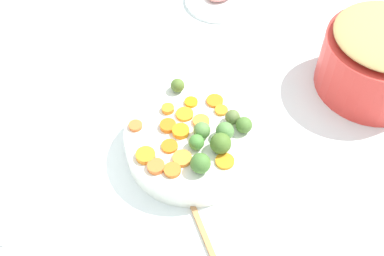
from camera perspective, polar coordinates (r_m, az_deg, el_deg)
tabletop at (r=1.08m, az=-2.88°, el=-3.16°), size 2.40×2.40×0.02m
serving_bowl_carrots at (r=1.04m, az=-0.00°, el=-1.59°), size 0.29×0.29×0.07m
metal_pot at (r=1.24m, az=21.19°, el=7.11°), size 0.28×0.28×0.14m
carrot_slice_0 at (r=1.04m, az=-0.88°, el=1.65°), size 0.05×0.05×0.01m
carrot_slice_1 at (r=1.01m, az=-1.34°, el=-0.37°), size 0.04×0.04×0.01m
carrot_slice_2 at (r=0.99m, az=-2.69°, el=-2.17°), size 0.05×0.05×0.01m
carrot_slice_3 at (r=1.05m, az=3.58°, el=1.99°), size 0.04×0.04×0.01m
carrot_slice_4 at (r=0.96m, az=-4.29°, el=-4.56°), size 0.04×0.04×0.01m
carrot_slice_5 at (r=0.98m, az=-5.53°, el=-3.25°), size 0.05×0.05×0.01m
carrot_slice_6 at (r=1.02m, az=-2.86°, el=0.28°), size 0.04×0.04×0.01m
carrot_slice_7 at (r=1.03m, az=-6.72°, el=0.28°), size 0.03×0.03×0.01m
carrot_slice_8 at (r=1.06m, az=-0.12°, el=3.09°), size 0.04×0.04×0.01m
carrot_slice_9 at (r=0.95m, az=-2.36°, el=-5.00°), size 0.05×0.05×0.01m
carrot_slice_10 at (r=0.97m, az=3.91°, el=-3.95°), size 0.05×0.05×0.01m
carrot_slice_11 at (r=1.03m, az=1.08°, el=0.80°), size 0.05×0.05×0.01m
carrot_slice_12 at (r=0.97m, az=-0.92°, el=-3.52°), size 0.05×0.05×0.01m
carrot_slice_13 at (r=1.07m, az=2.71°, el=3.24°), size 0.05×0.05×0.01m
carrot_slice_14 at (r=1.05m, az=-2.88°, el=2.28°), size 0.03×0.03×0.01m
brussels_sprout_0 at (r=0.99m, az=3.92°, el=-0.36°), size 0.04×0.04×0.04m
brussels_sprout_1 at (r=1.02m, az=4.83°, el=1.32°), size 0.03×0.03×0.03m
brussels_sprout_2 at (r=0.94m, az=1.01°, el=-4.19°), size 0.04×0.04×0.04m
brussels_sprout_3 at (r=0.97m, az=3.41°, el=-1.84°), size 0.04×0.04×0.04m
brussels_sprout_4 at (r=1.08m, az=-1.72°, el=5.07°), size 0.03×0.03×0.03m
brussels_sprout_5 at (r=1.01m, az=6.17°, el=0.36°), size 0.04×0.04×0.04m
brussels_sprout_6 at (r=0.98m, az=0.53°, el=-1.69°), size 0.03×0.03×0.03m
brussels_sprout_7 at (r=0.99m, az=1.19°, el=-0.28°), size 0.04×0.04×0.04m
ham_plate at (r=1.46m, az=3.29°, el=14.89°), size 0.20×0.20×0.01m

